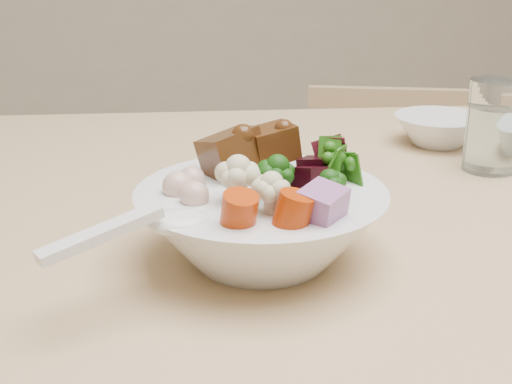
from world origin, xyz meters
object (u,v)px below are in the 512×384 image
water_glass (493,130)px  side_bowl (438,130)px  chair_far (381,244)px  food_bowl (263,219)px

water_glass → side_bowl: bearing=94.1°
water_glass → side_bowl: 0.13m
water_glass → chair_far: bearing=77.3°
water_glass → side_bowl: water_glass is taller
food_bowl → chair_far: bearing=57.4°
chair_far → food_bowl: 1.02m
chair_far → water_glass: size_ratio=6.51×
food_bowl → side_bowl: 0.47m
chair_far → food_bowl: bearing=-101.5°
food_bowl → side_bowl: size_ratio=1.83×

